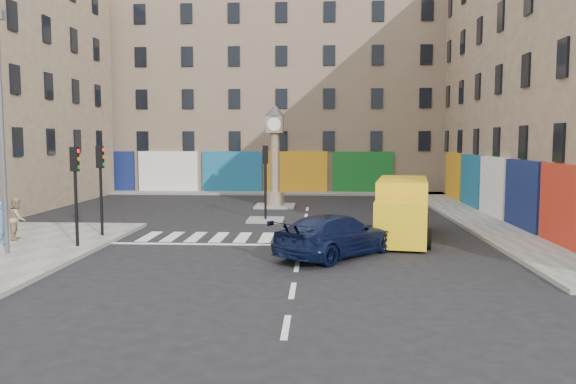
# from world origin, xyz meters

# --- Properties ---
(ground) EXTENTS (120.00, 120.00, 0.00)m
(ground) POSITION_xyz_m (0.00, 0.00, 0.00)
(ground) COLOR black
(ground) RESTS_ON ground
(sidewalk_right) EXTENTS (2.60, 30.00, 0.15)m
(sidewalk_right) POSITION_xyz_m (8.70, 10.00, 0.07)
(sidewalk_right) COLOR gray
(sidewalk_right) RESTS_ON ground
(sidewalk_far) EXTENTS (32.00, 2.40, 0.15)m
(sidewalk_far) POSITION_xyz_m (-4.00, 22.20, 0.07)
(sidewalk_far) COLOR gray
(sidewalk_far) RESTS_ON ground
(island_near) EXTENTS (1.80, 1.80, 0.12)m
(island_near) POSITION_xyz_m (-2.00, 8.00, 0.06)
(island_near) COLOR gray
(island_near) RESTS_ON ground
(island_far) EXTENTS (2.40, 2.40, 0.12)m
(island_far) POSITION_xyz_m (-2.00, 14.00, 0.06)
(island_far) COLOR gray
(island_far) RESTS_ON ground
(building_far) EXTENTS (32.00, 10.00, 17.00)m
(building_far) POSITION_xyz_m (-4.00, 28.00, 8.50)
(building_far) COLOR #7E6A54
(building_far) RESTS_ON ground
(traffic_light_left_near) EXTENTS (0.28, 0.22, 3.70)m
(traffic_light_left_near) POSITION_xyz_m (-8.30, 0.20, 2.62)
(traffic_light_left_near) COLOR black
(traffic_light_left_near) RESTS_ON sidewalk_left
(traffic_light_left_far) EXTENTS (0.28, 0.22, 3.70)m
(traffic_light_left_far) POSITION_xyz_m (-8.30, 2.60, 2.62)
(traffic_light_left_far) COLOR black
(traffic_light_left_far) RESTS_ON sidewalk_left
(traffic_light_island) EXTENTS (0.28, 0.22, 3.70)m
(traffic_light_island) POSITION_xyz_m (-2.00, 8.00, 2.59)
(traffic_light_island) COLOR black
(traffic_light_island) RESTS_ON island_near
(lamp_post) EXTENTS (0.50, 0.25, 8.30)m
(lamp_post) POSITION_xyz_m (-10.20, -1.20, 4.79)
(lamp_post) COLOR #595B60
(lamp_post) RESTS_ON sidewalk_left
(clock_pillar) EXTENTS (1.20, 1.20, 6.10)m
(clock_pillar) POSITION_xyz_m (-2.00, 14.00, 3.55)
(clock_pillar) COLOR tan
(clock_pillar) RESTS_ON island_far
(navy_sedan) EXTENTS (4.95, 5.28, 1.50)m
(navy_sedan) POSITION_xyz_m (1.32, -0.36, 0.75)
(navy_sedan) COLOR black
(navy_sedan) RESTS_ON ground
(yellow_van) EXTENTS (3.10, 6.90, 2.42)m
(yellow_van) POSITION_xyz_m (4.20, 3.76, 1.20)
(yellow_van) COLOR yellow
(yellow_van) RESTS_ON ground
(pedestrian_blue) EXTENTS (0.53, 0.69, 1.69)m
(pedestrian_blue) POSITION_xyz_m (-11.13, 0.10, 0.99)
(pedestrian_blue) COLOR #5388BE
(pedestrian_blue) RESTS_ON sidewalk_left
(pedestrian_tan) EXTENTS (0.85, 0.97, 1.68)m
(pedestrian_tan) POSITION_xyz_m (-11.29, 1.48, 0.99)
(pedestrian_tan) COLOR tan
(pedestrian_tan) RESTS_ON sidewalk_left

